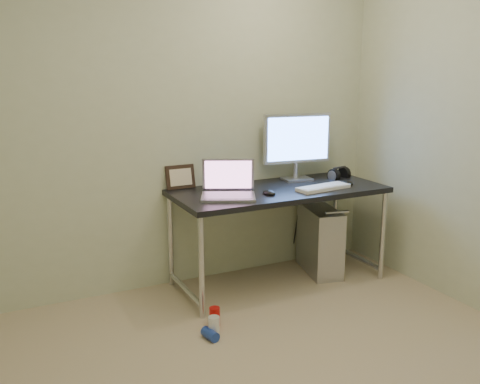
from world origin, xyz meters
name	(u,v)px	position (x,y,z in m)	size (l,w,h in m)	color
wall_back	(166,122)	(0.00, 1.75, 1.25)	(3.50, 0.02, 2.50)	beige
desk	(279,199)	(0.76, 1.40, 0.67)	(1.61, 0.70, 0.75)	black
tower_computer	(320,240)	(1.17, 1.44, 0.27)	(0.34, 0.55, 0.57)	silver
cable_a	(298,217)	(1.12, 1.70, 0.40)	(0.01, 0.01, 0.70)	black
cable_b	(308,219)	(1.21, 1.68, 0.38)	(0.01, 0.01, 0.72)	black
can_red	(215,317)	(0.02, 0.94, 0.06)	(0.07, 0.07, 0.13)	red
can_white	(214,326)	(-0.04, 0.82, 0.06)	(0.07, 0.07, 0.13)	silver
can_blue	(210,334)	(-0.08, 0.79, 0.03)	(0.07, 0.07, 0.12)	#203B9E
laptop	(228,188)	(0.31, 1.34, 0.81)	(0.47, 0.43, 0.26)	silver
monitor	(297,142)	(1.04, 1.61, 1.06)	(0.57, 0.19, 0.53)	silver
keyboard	(323,188)	(1.04, 1.23, 0.76)	(0.43, 0.14, 0.03)	white
mouse_right	(346,182)	(1.30, 1.29, 0.77)	(0.08, 0.12, 0.04)	black
mouse_left	(269,192)	(0.60, 1.27, 0.77)	(0.07, 0.12, 0.04)	black
headphones	(339,174)	(1.40, 1.51, 0.78)	(0.20, 0.11, 0.12)	black
picture_frame	(180,177)	(0.09, 1.73, 0.84)	(0.22, 0.03, 0.18)	black
webcam	(222,174)	(0.41, 1.68, 0.84)	(0.04, 0.03, 0.12)	silver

